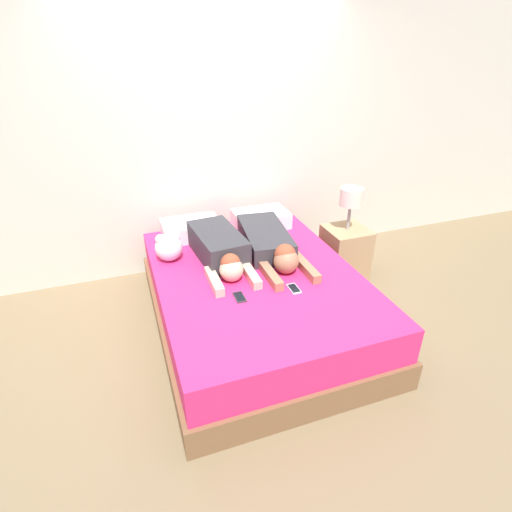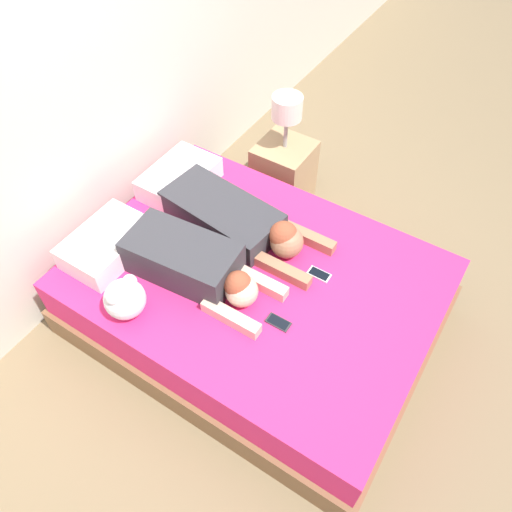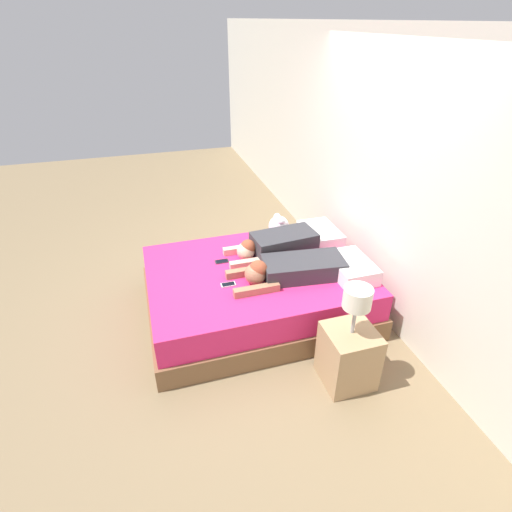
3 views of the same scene
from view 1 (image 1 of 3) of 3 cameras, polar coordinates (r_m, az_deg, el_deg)
ground_plane at (r=3.46m, az=0.00°, el=-9.53°), size 12.00×12.00×0.00m
wall_back at (r=3.99m, az=-6.15°, el=16.29°), size 12.00×0.06×2.60m
bed at (r=3.32m, az=0.00°, el=-6.16°), size 1.61×2.14×0.50m
pillow_head_left at (r=3.79m, az=-9.27°, el=3.86°), size 0.52×0.35×0.15m
pillow_head_right at (r=3.95m, az=0.69°, el=5.32°), size 0.52×0.35×0.15m
person_left at (r=3.30m, az=-5.12°, el=0.95°), size 0.40×0.95×0.23m
person_right at (r=3.43m, az=2.03°, el=1.76°), size 0.45×1.12×0.23m
cell_phone_left at (r=2.88m, az=-2.38°, el=-5.88°), size 0.07×0.14×0.01m
cell_phone_right at (r=2.98m, az=5.44°, el=-4.67°), size 0.07×0.14×0.01m
plush_toy at (r=3.39m, az=-12.35°, el=1.33°), size 0.23×0.23×0.24m
nightstand at (r=4.06m, az=12.62°, el=1.12°), size 0.40×0.40×0.93m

